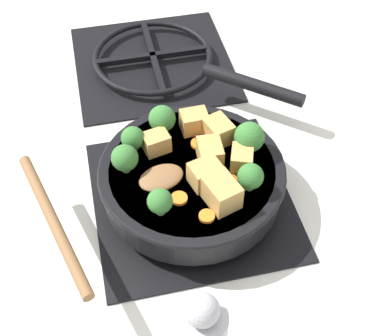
# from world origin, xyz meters

# --- Properties ---
(ground_plane) EXTENTS (2.40, 2.40, 0.00)m
(ground_plane) POSITION_xyz_m (0.00, 0.00, 0.00)
(ground_plane) COLOR silver
(front_burner_grate) EXTENTS (0.31, 0.31, 0.03)m
(front_burner_grate) POSITION_xyz_m (0.00, 0.00, 0.01)
(front_burner_grate) COLOR black
(front_burner_grate) RESTS_ON ground_plane
(rear_burner_grate) EXTENTS (0.31, 0.31, 0.03)m
(rear_burner_grate) POSITION_xyz_m (0.00, 0.36, 0.01)
(rear_burner_grate) COLOR black
(rear_burner_grate) RESTS_ON ground_plane
(skillet_pan) EXTENTS (0.37, 0.39, 0.05)m
(skillet_pan) POSITION_xyz_m (0.00, 0.00, 0.06)
(skillet_pan) COLOR black
(skillet_pan) RESTS_ON front_burner_grate
(wooden_spoon) EXTENTS (0.24, 0.25, 0.02)m
(wooden_spoon) POSITION_xyz_m (-0.14, -0.04, 0.08)
(wooden_spoon) COLOR brown
(wooden_spoon) RESTS_ON skillet_pan
(tofu_cube_center_large) EXTENTS (0.04, 0.05, 0.04)m
(tofu_cube_center_large) POSITION_xyz_m (0.03, 0.01, 0.09)
(tofu_cube_center_large) COLOR tan
(tofu_cube_center_large) RESTS_ON skillet_pan
(tofu_cube_near_handle) EXTENTS (0.05, 0.05, 0.04)m
(tofu_cube_near_handle) POSITION_xyz_m (0.01, -0.03, 0.09)
(tofu_cube_near_handle) COLOR tan
(tofu_cube_near_handle) RESTS_ON skillet_pan
(tofu_cube_east_chunk) EXTENTS (0.05, 0.05, 0.04)m
(tofu_cube_east_chunk) POSITION_xyz_m (0.05, 0.05, 0.09)
(tofu_cube_east_chunk) COLOR tan
(tofu_cube_east_chunk) RESTS_ON skillet_pan
(tofu_cube_west_chunk) EXTENTS (0.04, 0.04, 0.03)m
(tofu_cube_west_chunk) POSITION_xyz_m (-0.04, 0.05, 0.09)
(tofu_cube_west_chunk) COLOR tan
(tofu_cube_west_chunk) RESTS_ON skillet_pan
(tofu_cube_back_piece) EXTENTS (0.04, 0.05, 0.03)m
(tofu_cube_back_piece) POSITION_xyz_m (0.07, -0.01, 0.09)
(tofu_cube_back_piece) COLOR tan
(tofu_cube_back_piece) RESTS_ON skillet_pan
(tofu_cube_front_piece) EXTENTS (0.04, 0.03, 0.03)m
(tofu_cube_front_piece) POSITION_xyz_m (0.02, 0.08, 0.09)
(tofu_cube_front_piece) COLOR tan
(tofu_cube_front_piece) RESTS_ON skillet_pan
(tofu_cube_mid_small) EXTENTS (0.05, 0.06, 0.04)m
(tofu_cube_mid_small) POSITION_xyz_m (0.03, -0.07, 0.10)
(tofu_cube_mid_small) COLOR tan
(tofu_cube_mid_small) RESTS_ON skillet_pan
(broccoli_floret_near_spoon) EXTENTS (0.05, 0.05, 0.05)m
(broccoli_floret_near_spoon) POSITION_xyz_m (0.09, 0.02, 0.11)
(broccoli_floret_near_spoon) COLOR #709956
(broccoli_floret_near_spoon) RESTS_ON skillet_pan
(broccoli_floret_center_top) EXTENTS (0.04, 0.04, 0.04)m
(broccoli_floret_center_top) POSITION_xyz_m (-0.08, 0.06, 0.10)
(broccoli_floret_center_top) COLOR #709956
(broccoli_floret_center_top) RESTS_ON skillet_pan
(broccoli_floret_east_rim) EXTENTS (0.04, 0.04, 0.04)m
(broccoli_floret_east_rim) POSITION_xyz_m (-0.06, -0.07, 0.10)
(broccoli_floret_east_rim) COLOR #709956
(broccoli_floret_east_rim) RESTS_ON skillet_pan
(broccoli_floret_west_rim) EXTENTS (0.04, 0.04, 0.05)m
(broccoli_floret_west_rim) POSITION_xyz_m (-0.10, 0.02, 0.10)
(broccoli_floret_west_rim) COLOR #709956
(broccoli_floret_west_rim) RESTS_ON skillet_pan
(broccoli_floret_north_edge) EXTENTS (0.04, 0.04, 0.05)m
(broccoli_floret_north_edge) POSITION_xyz_m (-0.03, 0.09, 0.10)
(broccoli_floret_north_edge) COLOR #709956
(broccoli_floret_north_edge) RESTS_ON skillet_pan
(broccoli_floret_south_cluster) EXTENTS (0.04, 0.04, 0.05)m
(broccoli_floret_south_cluster) POSITION_xyz_m (0.07, -0.06, 0.10)
(broccoli_floret_south_cluster) COLOR #709956
(broccoli_floret_south_cluster) RESTS_ON skillet_pan
(carrot_slice_orange_thin) EXTENTS (0.02, 0.02, 0.01)m
(carrot_slice_orange_thin) POSITION_xyz_m (-0.03, -0.05, 0.08)
(carrot_slice_orange_thin) COLOR orange
(carrot_slice_orange_thin) RESTS_ON skillet_pan
(carrot_slice_near_center) EXTENTS (0.02, 0.02, 0.01)m
(carrot_slice_near_center) POSITION_xyz_m (0.02, 0.04, 0.08)
(carrot_slice_near_center) COLOR orange
(carrot_slice_near_center) RESTS_ON skillet_pan
(carrot_slice_edge_slice) EXTENTS (0.02, 0.02, 0.01)m
(carrot_slice_edge_slice) POSITION_xyz_m (-0.00, -0.09, 0.08)
(carrot_slice_edge_slice) COLOR orange
(carrot_slice_edge_slice) RESTS_ON skillet_pan
(carrot_slice_under_broccoli) EXTENTS (0.02, 0.02, 0.01)m
(carrot_slice_under_broccoli) POSITION_xyz_m (0.05, -0.04, 0.08)
(carrot_slice_under_broccoli) COLOR orange
(carrot_slice_under_broccoli) RESTS_ON skillet_pan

